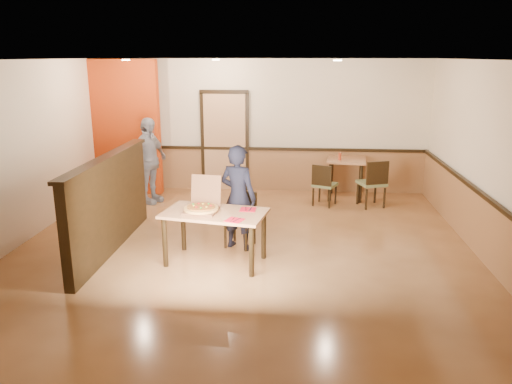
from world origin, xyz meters
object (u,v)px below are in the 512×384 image
(passerby, at_px, (149,161))
(main_table, at_px, (215,219))
(side_chair_right, at_px, (373,182))
(pizza_box, at_px, (202,207))
(side_chair_left, at_px, (324,183))
(diner, at_px, (238,198))
(side_table, at_px, (346,168))
(diner_chair, at_px, (242,217))
(condiment, at_px, (340,156))

(passerby, bearing_deg, main_table, -125.15)
(side_chair_right, xyz_separation_m, pizza_box, (-2.78, -2.89, 0.30))
(side_chair_left, relative_size, diner, 0.52)
(side_chair_left, relative_size, side_chair_right, 0.89)
(side_chair_left, distance_m, diner, 2.75)
(side_table, relative_size, diner, 0.53)
(diner_chair, xyz_separation_m, diner, (-0.03, -0.14, 0.34))
(diner, height_order, passerby, passerby)
(condiment, bearing_deg, pizza_box, -122.50)
(main_table, relative_size, side_chair_right, 1.64)
(side_table, bearing_deg, pizza_box, -123.31)
(pizza_box, height_order, condiment, pizza_box)
(diner, distance_m, pizza_box, 0.71)
(condiment, bearing_deg, side_chair_right, -38.52)
(main_table, xyz_separation_m, condiment, (1.98, 3.42, 0.25))
(side_chair_right, distance_m, side_table, 0.79)
(side_chair_right, relative_size, side_table, 1.11)
(side_chair_left, height_order, passerby, passerby)
(side_chair_left, xyz_separation_m, pizza_box, (-1.83, -2.90, 0.36))
(side_table, height_order, condiment, condiment)
(side_chair_left, relative_size, passerby, 0.49)
(side_chair_left, bearing_deg, side_table, -104.47)
(main_table, relative_size, passerby, 0.90)
(side_chair_left, xyz_separation_m, diner, (-1.39, -2.35, 0.35))
(passerby, bearing_deg, side_table, -57.35)
(diner, xyz_separation_m, condiment, (1.72, 2.83, 0.10))
(side_table, distance_m, diner, 3.50)
(diner_chair, relative_size, diner, 0.52)
(side_table, distance_m, passerby, 3.98)
(main_table, distance_m, pizza_box, 0.25)
(side_chair_left, distance_m, side_chair_right, 0.95)
(side_table, distance_m, condiment, 0.32)
(main_table, distance_m, diner_chair, 0.80)
(side_chair_left, distance_m, side_table, 0.79)
(side_chair_left, bearing_deg, side_chair_right, -156.97)
(condiment, bearing_deg, main_table, -120.05)
(diner_chair, distance_m, side_chair_left, 2.59)
(passerby, bearing_deg, side_chair_left, -65.98)
(main_table, bearing_deg, side_table, 69.31)
(diner_chair, relative_size, side_chair_left, 1.00)
(side_chair_right, xyz_separation_m, side_table, (-0.47, 0.62, 0.13))
(pizza_box, bearing_deg, main_table, -3.53)
(diner_chair, xyz_separation_m, pizza_box, (-0.47, -0.70, 0.36))
(side_chair_right, distance_m, diner, 3.32)
(diner, bearing_deg, side_table, -99.36)
(side_table, bearing_deg, passerby, -170.12)
(main_table, xyz_separation_m, pizza_box, (-0.18, 0.03, 0.17))
(main_table, distance_m, condiment, 3.96)
(side_chair_left, relative_size, pizza_box, 1.49)
(side_chair_left, distance_m, condiment, 0.73)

